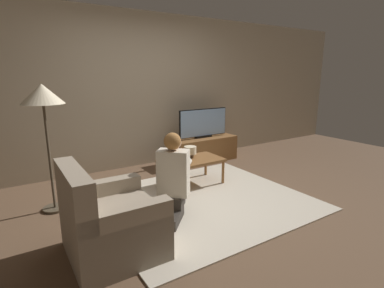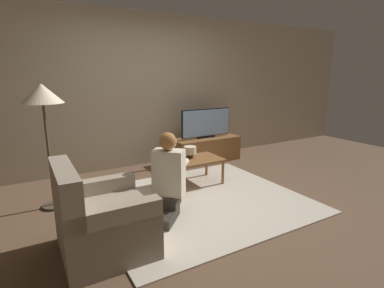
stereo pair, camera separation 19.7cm
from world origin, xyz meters
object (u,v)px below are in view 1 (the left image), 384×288
at_px(armchair, 110,224).
at_px(person_kneeling, 173,176).
at_px(coffee_table, 191,162).
at_px(tv, 203,123).
at_px(table_lamp, 190,151).
at_px(floor_lamp, 43,101).

xyz_separation_m(armchair, person_kneeling, (0.83, 0.32, 0.20)).
xyz_separation_m(coffee_table, person_kneeling, (-0.71, -0.73, 0.14)).
bearing_deg(person_kneeling, tv, -89.94).
relative_size(coffee_table, table_lamp, 5.03).
height_order(coffee_table, table_lamp, table_lamp).
bearing_deg(table_lamp, tv, 45.82).
distance_m(tv, floor_lamp, 2.83).
bearing_deg(tv, floor_lamp, -164.85).
distance_m(coffee_table, floor_lamp, 2.07).
bearing_deg(floor_lamp, armchair, -77.32).
height_order(tv, floor_lamp, floor_lamp).
xyz_separation_m(coffee_table, floor_lamp, (-1.82, 0.21, 0.95)).
bearing_deg(person_kneeling, floor_lamp, 2.98).
distance_m(tv, table_lamp, 1.20).
xyz_separation_m(coffee_table, armchair, (-1.54, -1.05, -0.06)).
height_order(person_kneeling, table_lamp, person_kneeling).
xyz_separation_m(floor_lamp, person_kneeling, (1.11, -0.94, -0.81)).
bearing_deg(coffee_table, person_kneeling, -134.10).
relative_size(tv, armchair, 1.18).
xyz_separation_m(tv, armchair, (-2.39, -1.98, -0.42)).
height_order(armchair, table_lamp, armchair).
bearing_deg(person_kneeling, coffee_table, -90.80).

